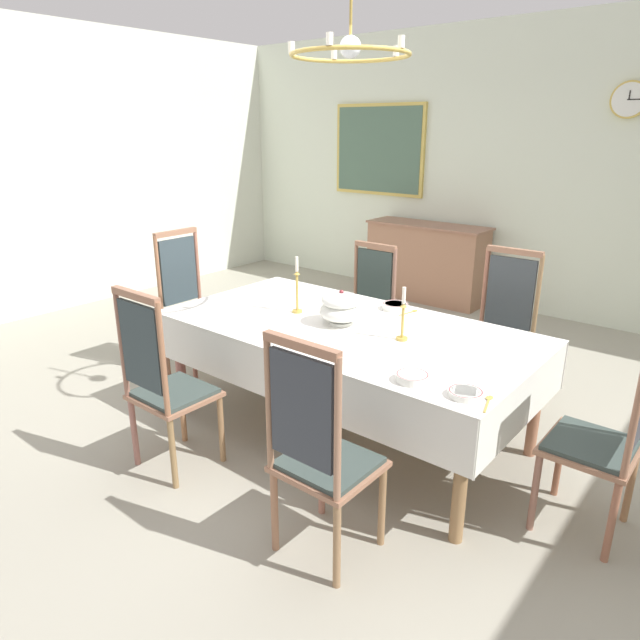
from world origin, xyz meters
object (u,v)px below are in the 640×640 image
Objects in this scene: spoon_primary at (489,400)px; spoon_secondary at (413,311)px; chair_south_a at (163,382)px; bowl_far_left at (412,377)px; chair_north_a at (365,305)px; candlestick_east at (403,319)px; soup_tureen at (341,308)px; framed_painting at (379,150)px; mounted_clock at (630,100)px; candlestick_west at (297,290)px; chair_south_b at (320,451)px; bowl_near_right at (395,306)px; chandelier at (350,53)px; chair_head_east at (611,428)px; chair_head_west at (190,304)px; dining_table at (346,336)px; bowl_near_left at (465,393)px; sideboard at (426,262)px; chair_north_b at (500,331)px.

spoon_primary is 0.99× the size of spoon_secondary.
chair_south_a is 6.87× the size of bowl_far_left.
chair_north_a is 3.24× the size of candlestick_east.
framed_painting is (-2.01, 3.39, 0.82)m from soup_tureen.
candlestick_east is 3.64m from mounted_clock.
soup_tureen is at bearing -59.29° from framed_painting.
chair_south_b is at bearing -44.57° from candlestick_west.
mounted_clock is at bearing 77.60° from bowl_near_right.
bowl_far_left is at bearing -31.51° from chandelier.
candlestick_east reaches higher than bowl_near_right.
chair_head_east reaches higher than candlestick_east.
dining_table is at bearing 90.00° from chair_head_west.
bowl_near_left is (1.09, -0.46, -0.09)m from soup_tureen.
spoon_secondary is at bearing 39.78° from candlestick_west.
spoon_secondary is (0.75, -0.51, 0.23)m from chair_north_a.
candlestick_west is at bearing 97.71° from chair_north_a.
sideboard is at bearing 116.67° from candlestick_east.
spoon_secondary is at bearing 11.74° from bowl_near_right.
chair_head_east is at bearing -7.55° from spoon_secondary.
chair_south_b is at bearing -62.10° from spoon_secondary.
chandelier is (0.04, 0.00, 1.48)m from soup_tureen.
mounted_clock is (-0.45, 3.81, 1.44)m from spoon_primary.
chandelier is (-0.42, -0.00, 1.46)m from candlestick_east.
dining_table is at bearing -98.47° from spoon_secondary.
mounted_clock is (1.26, 2.37, 1.67)m from chair_north_a.
spoon_secondary is at bearing 69.25° from dining_table.
bowl_near_left is at bearing -17.28° from candlestick_west.
mounted_clock reaches higher than chair_north_b.
chair_head_west is (-1.60, 0.00, -0.10)m from dining_table.
sideboard is (-1.23, 2.66, -0.34)m from bowl_near_right.
chair_north_b is at bearing -41.54° from framed_painting.
candlestick_east is (0.83, 0.00, -0.03)m from candlestick_west.
sideboard is at bearing 129.47° from spoon_secondary.
chair_north_b is 6.64× the size of spoon_secondary.
framed_painting reaches higher than spoon_primary.
chair_south_a is 2.36m from chair_north_b.
chandelier is at bearing -98.47° from spoon_secondary.
framed_painting is at bearing 121.20° from dining_table.
sideboard is at bearing 109.63° from soup_tureen.
bowl_near_left is (1.60, 0.57, 0.21)m from chair_south_a.
candlestick_west is (0.14, -1.02, 0.38)m from chair_north_a.
soup_tureen is at bearing -102.42° from mounted_clock.
chair_north_b is (0.62, 1.02, -0.11)m from dining_table.
sideboard is at bearing 41.33° from chair_head_east.
chandelier reaches higher than sideboard.
bowl_far_left is at bearing 78.77° from chair_head_west.
chair_head_west reaches higher than chair_south_a.
candlestick_east is at bearing 133.74° from chair_north_a.
framed_painting is (-0.45, 3.39, 1.11)m from chair_head_west.
chair_south_b is at bearing -58.79° from framed_painting.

